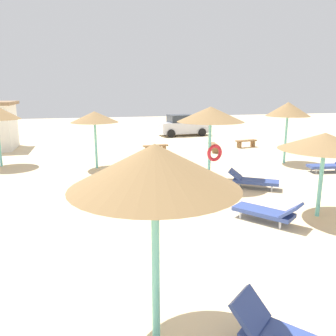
{
  "coord_description": "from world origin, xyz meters",
  "views": [
    {
      "loc": [
        -2.58,
        -7.43,
        3.7
      ],
      "look_at": [
        0.0,
        3.0,
        1.2
      ],
      "focal_mm": 35.87,
      "sensor_mm": 36.0,
      "label": 1
    }
  ],
  "objects_px": {
    "parasol_4": "(325,142)",
    "bench_2": "(246,142)",
    "lounger_1": "(330,165)",
    "parked_car": "(183,126)",
    "parasol_8": "(95,117)",
    "bench_1": "(213,146)",
    "bench_0": "(156,147)",
    "parasol_1": "(288,109)",
    "lounger_3": "(252,180)",
    "lounger_4": "(268,212)",
    "parasol_2": "(155,167)",
    "parasol_3": "(211,115)"
  },
  "relations": [
    {
      "from": "parasol_1",
      "to": "parasol_4",
      "type": "relative_size",
      "value": 1.2
    },
    {
      "from": "parasol_2",
      "to": "parked_car",
      "type": "distance_m",
      "value": 23.6
    },
    {
      "from": "parasol_2",
      "to": "bench_1",
      "type": "relative_size",
      "value": 1.95
    },
    {
      "from": "parasol_2",
      "to": "lounger_3",
      "type": "height_order",
      "value": "parasol_2"
    },
    {
      "from": "lounger_4",
      "to": "parked_car",
      "type": "bearing_deg",
      "value": 81.05
    },
    {
      "from": "parasol_3",
      "to": "parked_car",
      "type": "height_order",
      "value": "parasol_3"
    },
    {
      "from": "parasol_1",
      "to": "parasol_2",
      "type": "bearing_deg",
      "value": -130.1
    },
    {
      "from": "parasol_8",
      "to": "bench_1",
      "type": "distance_m",
      "value": 7.95
    },
    {
      "from": "parasol_8",
      "to": "lounger_3",
      "type": "distance_m",
      "value": 7.84
    },
    {
      "from": "lounger_1",
      "to": "bench_2",
      "type": "distance_m",
      "value": 7.23
    },
    {
      "from": "parasol_4",
      "to": "parasol_8",
      "type": "bearing_deg",
      "value": 127.39
    },
    {
      "from": "parasol_3",
      "to": "lounger_1",
      "type": "relative_size",
      "value": 1.57
    },
    {
      "from": "parasol_1",
      "to": "parasol_4",
      "type": "height_order",
      "value": "parasol_1"
    },
    {
      "from": "bench_0",
      "to": "lounger_3",
      "type": "bearing_deg",
      "value": -75.59
    },
    {
      "from": "parasol_2",
      "to": "lounger_3",
      "type": "xyz_separation_m",
      "value": [
        5.26,
        6.98,
        -2.37
      ]
    },
    {
      "from": "parasol_8",
      "to": "lounger_4",
      "type": "distance_m",
      "value": 9.57
    },
    {
      "from": "parasol_4",
      "to": "lounger_1",
      "type": "height_order",
      "value": "parasol_4"
    },
    {
      "from": "bench_2",
      "to": "parked_car",
      "type": "height_order",
      "value": "parked_car"
    },
    {
      "from": "parasol_1",
      "to": "lounger_4",
      "type": "bearing_deg",
      "value": -125.54
    },
    {
      "from": "lounger_4",
      "to": "bench_1",
      "type": "distance_m",
      "value": 11.31
    },
    {
      "from": "parasol_4",
      "to": "bench_2",
      "type": "distance_m",
      "value": 12.59
    },
    {
      "from": "parasol_8",
      "to": "bench_2",
      "type": "relative_size",
      "value": 1.76
    },
    {
      "from": "parasol_1",
      "to": "lounger_3",
      "type": "height_order",
      "value": "parasol_1"
    },
    {
      "from": "lounger_1",
      "to": "bench_2",
      "type": "height_order",
      "value": "lounger_1"
    },
    {
      "from": "parasol_4",
      "to": "lounger_4",
      "type": "bearing_deg",
      "value": -177.17
    },
    {
      "from": "lounger_3",
      "to": "parked_car",
      "type": "xyz_separation_m",
      "value": [
        1.73,
        15.48,
        0.51
      ]
    },
    {
      "from": "parasol_2",
      "to": "parasol_4",
      "type": "bearing_deg",
      "value": 33.54
    },
    {
      "from": "parasol_4",
      "to": "bench_2",
      "type": "height_order",
      "value": "parasol_4"
    },
    {
      "from": "parasol_3",
      "to": "bench_2",
      "type": "xyz_separation_m",
      "value": [
        5.51,
        7.66,
        -2.4
      ]
    },
    {
      "from": "bench_0",
      "to": "parked_car",
      "type": "distance_m",
      "value": 8.28
    },
    {
      "from": "parasol_2",
      "to": "lounger_4",
      "type": "xyz_separation_m",
      "value": [
        4.05,
        3.74,
        -2.37
      ]
    },
    {
      "from": "bench_1",
      "to": "parasol_2",
      "type": "bearing_deg",
      "value": -114.49
    },
    {
      "from": "lounger_1",
      "to": "parked_car",
      "type": "xyz_separation_m",
      "value": [
        -2.99,
        13.95,
        0.51
      ]
    },
    {
      "from": "parasol_1",
      "to": "bench_0",
      "type": "relative_size",
      "value": 2.02
    },
    {
      "from": "lounger_4",
      "to": "bench_2",
      "type": "bearing_deg",
      "value": 65.91
    },
    {
      "from": "parasol_8",
      "to": "bench_2",
      "type": "bearing_deg",
      "value": 21.12
    },
    {
      "from": "parasol_1",
      "to": "parked_car",
      "type": "bearing_deg",
      "value": 100.06
    },
    {
      "from": "parasol_4",
      "to": "lounger_1",
      "type": "xyz_separation_m",
      "value": [
        4.22,
        4.69,
        -1.94
      ]
    },
    {
      "from": "parasol_3",
      "to": "bench_0",
      "type": "height_order",
      "value": "parasol_3"
    },
    {
      "from": "parasol_3",
      "to": "bench_2",
      "type": "height_order",
      "value": "parasol_3"
    },
    {
      "from": "parasol_4",
      "to": "lounger_1",
      "type": "distance_m",
      "value": 6.6
    },
    {
      "from": "bench_2",
      "to": "bench_0",
      "type": "bearing_deg",
      "value": -174.65
    },
    {
      "from": "bench_2",
      "to": "parked_car",
      "type": "bearing_deg",
      "value": 109.67
    },
    {
      "from": "parasol_4",
      "to": "lounger_4",
      "type": "relative_size",
      "value": 1.37
    },
    {
      "from": "parasol_4",
      "to": "bench_0",
      "type": "bearing_deg",
      "value": 102.92
    },
    {
      "from": "parasol_8",
      "to": "lounger_4",
      "type": "bearing_deg",
      "value": -61.36
    },
    {
      "from": "bench_0",
      "to": "parked_car",
      "type": "relative_size",
      "value": 0.37
    },
    {
      "from": "lounger_1",
      "to": "bench_0",
      "type": "distance_m",
      "value": 9.51
    },
    {
      "from": "parasol_4",
      "to": "lounger_3",
      "type": "distance_m",
      "value": 3.74
    },
    {
      "from": "parasol_1",
      "to": "bench_0",
      "type": "bearing_deg",
      "value": 143.47
    }
  ]
}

